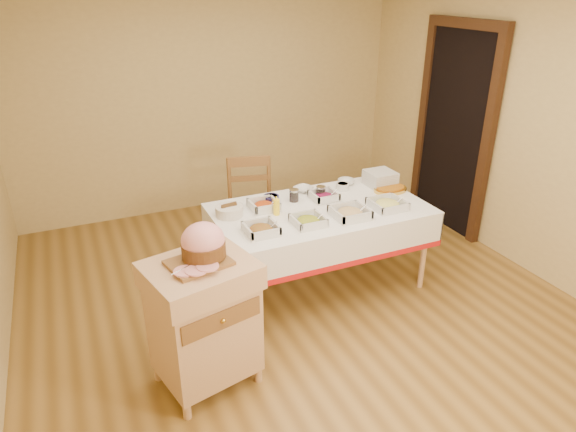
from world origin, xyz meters
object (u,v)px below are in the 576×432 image
at_px(butcher_cart, 203,317).
at_px(mustard_bottle, 277,206).
at_px(brass_platter, 390,189).
at_px(preserve_jar_right, 321,193).
at_px(dining_table, 320,225).
at_px(dining_chair, 251,209).
at_px(preserve_jar_left, 294,196).
at_px(ham_on_board, 203,245).
at_px(bread_basket, 229,211).
at_px(plate_stack, 380,178).

height_order(butcher_cart, mustard_bottle, same).
bearing_deg(brass_platter, preserve_jar_right, 169.89).
relative_size(dining_table, dining_chair, 1.82).
xyz_separation_m(preserve_jar_left, mustard_bottle, (-0.25, -0.20, 0.02)).
distance_m(dining_table, mustard_bottle, 0.46).
relative_size(butcher_cart, ham_on_board, 2.38).
relative_size(ham_on_board, brass_platter, 1.21).
height_order(butcher_cart, dining_chair, dining_chair).
distance_m(dining_table, bread_basket, 0.80).
xyz_separation_m(preserve_jar_right, bread_basket, (-0.87, -0.03, -0.01)).
bearing_deg(plate_stack, mustard_bottle, -169.32).
bearing_deg(plate_stack, bread_basket, -177.09).
bearing_deg(ham_on_board, bread_basket, 63.48).
distance_m(butcher_cart, plate_stack, 2.30).
bearing_deg(butcher_cart, dining_table, 32.29).
distance_m(preserve_jar_left, brass_platter, 0.92).
xyz_separation_m(ham_on_board, bread_basket, (0.47, 0.93, -0.23)).
distance_m(ham_on_board, brass_platter, 2.18).
bearing_deg(butcher_cart, bread_basket, 62.35).
relative_size(mustard_bottle, bread_basket, 0.73).
distance_m(preserve_jar_left, preserve_jar_right, 0.25).
relative_size(preserve_jar_right, mustard_bottle, 0.65).
height_order(dining_chair, brass_platter, dining_chair).
relative_size(dining_chair, ham_on_board, 2.57).
relative_size(dining_table, bread_basket, 7.98).
bearing_deg(brass_platter, plate_stack, 93.26).
bearing_deg(preserve_jar_left, brass_platter, -9.04).
height_order(dining_chair, preserve_jar_left, dining_chair).
xyz_separation_m(mustard_bottle, plate_stack, (1.15, 0.22, -0.00)).
bearing_deg(bread_basket, plate_stack, 2.91).
relative_size(butcher_cart, preserve_jar_right, 8.53).
bearing_deg(preserve_jar_left, plate_stack, 1.04).
bearing_deg(brass_platter, preserve_jar_left, 170.96).
bearing_deg(preserve_jar_left, preserve_jar_right, -6.17).
bearing_deg(preserve_jar_right, dining_chair, 131.88).
relative_size(dining_chair, mustard_bottle, 6.02).
relative_size(bread_basket, plate_stack, 0.90).
distance_m(dining_table, plate_stack, 0.83).
bearing_deg(dining_chair, mustard_bottle, -92.35).
distance_m(butcher_cart, preserve_jar_left, 1.55).
xyz_separation_m(butcher_cart, preserve_jar_right, (1.37, 1.00, 0.28)).
bearing_deg(preserve_jar_left, bread_basket, -174.35).
height_order(bread_basket, plate_stack, plate_stack).
xyz_separation_m(butcher_cart, bread_basket, (0.51, 0.97, 0.28)).
relative_size(mustard_bottle, plate_stack, 0.66).
xyz_separation_m(dining_chair, preserve_jar_left, (0.22, -0.50, 0.29)).
relative_size(ham_on_board, plate_stack, 1.54).
bearing_deg(preserve_jar_right, butcher_cart, -143.91).
xyz_separation_m(dining_chair, plate_stack, (1.13, -0.48, 0.31)).
xyz_separation_m(dining_chair, ham_on_board, (-0.86, -1.50, 0.52)).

